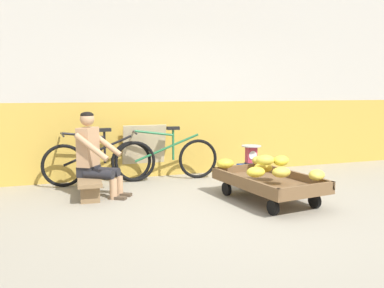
{
  "coord_description": "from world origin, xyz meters",
  "views": [
    {
      "loc": [
        -2.14,
        -4.0,
        1.4
      ],
      "look_at": [
        -0.42,
        0.81,
        0.75
      ],
      "focal_mm": 38.28,
      "sensor_mm": 36.0,
      "label": 1
    }
  ],
  "objects_px": {
    "banana_cart": "(268,183)",
    "bicycle_far_left": "(167,158)",
    "plastic_crate": "(251,174)",
    "bicycle_near_left": "(98,161)",
    "sign_board": "(144,151)",
    "shopping_bag": "(281,181)",
    "low_bench": "(89,181)",
    "weighing_scale": "(251,155)",
    "vendor_seated": "(94,155)"
  },
  "relations": [
    {
      "from": "banana_cart",
      "to": "bicycle_far_left",
      "type": "height_order",
      "value": "bicycle_far_left"
    },
    {
      "from": "plastic_crate",
      "to": "bicycle_near_left",
      "type": "xyz_separation_m",
      "value": [
        -2.21,
        0.75,
        0.2
      ]
    },
    {
      "from": "sign_board",
      "to": "shopping_bag",
      "type": "relative_size",
      "value": 3.66
    },
    {
      "from": "low_bench",
      "to": "shopping_bag",
      "type": "distance_m",
      "value": 2.71
    },
    {
      "from": "bicycle_far_left",
      "to": "bicycle_near_left",
      "type": "bearing_deg",
      "value": 176.78
    },
    {
      "from": "bicycle_near_left",
      "to": "plastic_crate",
      "type": "bearing_deg",
      "value": -18.86
    },
    {
      "from": "weighing_scale",
      "to": "sign_board",
      "type": "xyz_separation_m",
      "value": [
        -1.44,
        0.99,
        -0.02
      ]
    },
    {
      "from": "low_bench",
      "to": "plastic_crate",
      "type": "bearing_deg",
      "value": -2.07
    },
    {
      "from": "sign_board",
      "to": "banana_cart",
      "type": "bearing_deg",
      "value": -59.5
    },
    {
      "from": "vendor_seated",
      "to": "sign_board",
      "type": "xyz_separation_m",
      "value": [
        0.9,
        0.95,
        -0.13
      ]
    },
    {
      "from": "plastic_crate",
      "to": "bicycle_far_left",
      "type": "distance_m",
      "value": 1.35
    },
    {
      "from": "vendor_seated",
      "to": "plastic_crate",
      "type": "bearing_deg",
      "value": -0.93
    },
    {
      "from": "plastic_crate",
      "to": "bicycle_near_left",
      "type": "bearing_deg",
      "value": 161.14
    },
    {
      "from": "vendor_seated",
      "to": "bicycle_far_left",
      "type": "bearing_deg",
      "value": 28.63
    },
    {
      "from": "low_bench",
      "to": "vendor_seated",
      "type": "relative_size",
      "value": 0.98
    },
    {
      "from": "plastic_crate",
      "to": "shopping_bag",
      "type": "distance_m",
      "value": 0.52
    },
    {
      "from": "plastic_crate",
      "to": "bicycle_far_left",
      "type": "xyz_separation_m",
      "value": [
        -1.14,
        0.69,
        0.2
      ]
    },
    {
      "from": "bicycle_far_left",
      "to": "sign_board",
      "type": "height_order",
      "value": "sign_board"
    },
    {
      "from": "banana_cart",
      "to": "weighing_scale",
      "type": "height_order",
      "value": "weighing_scale"
    },
    {
      "from": "low_bench",
      "to": "weighing_scale",
      "type": "height_order",
      "value": "weighing_scale"
    },
    {
      "from": "banana_cart",
      "to": "low_bench",
      "type": "bearing_deg",
      "value": 153.23
    },
    {
      "from": "bicycle_far_left",
      "to": "sign_board",
      "type": "xyz_separation_m",
      "value": [
        -0.3,
        0.3,
        0.08
      ]
    },
    {
      "from": "shopping_bag",
      "to": "sign_board",
      "type": "bearing_deg",
      "value": 139.42
    },
    {
      "from": "vendor_seated",
      "to": "weighing_scale",
      "type": "xyz_separation_m",
      "value": [
        2.34,
        -0.04,
        -0.11
      ]
    },
    {
      "from": "low_bench",
      "to": "sign_board",
      "type": "xyz_separation_m",
      "value": [
        0.97,
        0.91,
        0.24
      ]
    },
    {
      "from": "shopping_bag",
      "to": "bicycle_near_left",
      "type": "bearing_deg",
      "value": 153.81
    },
    {
      "from": "bicycle_near_left",
      "to": "sign_board",
      "type": "xyz_separation_m",
      "value": [
        0.77,
        0.24,
        0.08
      ]
    },
    {
      "from": "sign_board",
      "to": "shopping_bag",
      "type": "bearing_deg",
      "value": -40.58
    },
    {
      "from": "bicycle_far_left",
      "to": "plastic_crate",
      "type": "bearing_deg",
      "value": -31.38
    },
    {
      "from": "plastic_crate",
      "to": "weighing_scale",
      "type": "relative_size",
      "value": 1.2
    },
    {
      "from": "sign_board",
      "to": "shopping_bag",
      "type": "xyz_separation_m",
      "value": [
        1.69,
        -1.44,
        -0.32
      ]
    },
    {
      "from": "low_bench",
      "to": "bicycle_near_left",
      "type": "distance_m",
      "value": 0.71
    },
    {
      "from": "low_bench",
      "to": "shopping_bag",
      "type": "relative_size",
      "value": 4.66
    },
    {
      "from": "weighing_scale",
      "to": "shopping_bag",
      "type": "relative_size",
      "value": 1.25
    },
    {
      "from": "banana_cart",
      "to": "sign_board",
      "type": "xyz_separation_m",
      "value": [
        -1.17,
        1.98,
        0.2
      ]
    },
    {
      "from": "banana_cart",
      "to": "sign_board",
      "type": "relative_size",
      "value": 1.75
    },
    {
      "from": "shopping_bag",
      "to": "plastic_crate",
      "type": "bearing_deg",
      "value": 118.48
    },
    {
      "from": "banana_cart",
      "to": "bicycle_near_left",
      "type": "xyz_separation_m",
      "value": [
        -1.93,
        1.75,
        0.11
      ]
    },
    {
      "from": "banana_cart",
      "to": "weighing_scale",
      "type": "bearing_deg",
      "value": 74.63
    },
    {
      "from": "low_bench",
      "to": "plastic_crate",
      "type": "relative_size",
      "value": 3.11
    },
    {
      "from": "bicycle_far_left",
      "to": "vendor_seated",
      "type": "bearing_deg",
      "value": -151.37
    },
    {
      "from": "low_bench",
      "to": "weighing_scale",
      "type": "xyz_separation_m",
      "value": [
        2.41,
        -0.09,
        0.25
      ]
    },
    {
      "from": "weighing_scale",
      "to": "shopping_bag",
      "type": "distance_m",
      "value": 0.61
    },
    {
      "from": "weighing_scale",
      "to": "shopping_bag",
      "type": "xyz_separation_m",
      "value": [
        0.25,
        -0.45,
        -0.33
      ]
    },
    {
      "from": "sign_board",
      "to": "bicycle_far_left",
      "type": "bearing_deg",
      "value": -44.53
    },
    {
      "from": "weighing_scale",
      "to": "shopping_bag",
      "type": "bearing_deg",
      "value": -61.46
    },
    {
      "from": "plastic_crate",
      "to": "bicycle_near_left",
      "type": "distance_m",
      "value": 2.34
    },
    {
      "from": "banana_cart",
      "to": "bicycle_far_left",
      "type": "xyz_separation_m",
      "value": [
        -0.87,
        1.69,
        0.11
      ]
    },
    {
      "from": "banana_cart",
      "to": "vendor_seated",
      "type": "xyz_separation_m",
      "value": [
        -2.07,
        1.03,
        0.33
      ]
    },
    {
      "from": "plastic_crate",
      "to": "vendor_seated",
      "type": "bearing_deg",
      "value": 179.07
    }
  ]
}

